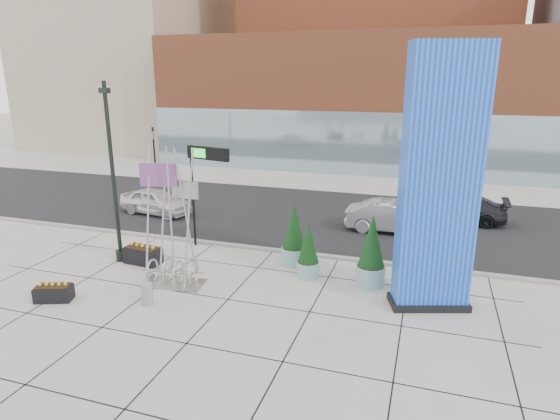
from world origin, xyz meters
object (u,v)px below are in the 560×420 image
(blue_pylon, at_px, (439,187))
(car_silver_mid, at_px, (393,217))
(public_art_sculpture, at_px, (172,250))
(car_white_west, at_px, (156,202))
(overhead_street_sign, at_px, (207,161))
(lamp_post, at_px, (115,191))
(concrete_bollard, at_px, (147,294))

(blue_pylon, height_order, car_silver_mid, blue_pylon)
(public_art_sculpture, height_order, car_white_west, public_art_sculpture)
(overhead_street_sign, height_order, car_white_west, overhead_street_sign)
(public_art_sculpture, xyz_separation_m, car_silver_mid, (7.37, 8.96, -0.61))
(lamp_post, relative_size, overhead_street_sign, 1.59)
(car_white_west, bearing_deg, concrete_bollard, -141.28)
(overhead_street_sign, bearing_deg, blue_pylon, -2.93)
(blue_pylon, bearing_deg, lamp_post, 161.17)
(car_silver_mid, bearing_deg, overhead_street_sign, 121.15)
(public_art_sculpture, bearing_deg, car_white_west, 119.35)
(blue_pylon, xyz_separation_m, lamp_post, (-12.65, 0.23, -1.13))
(blue_pylon, relative_size, lamp_post, 1.16)
(overhead_street_sign, bearing_deg, lamp_post, -123.77)
(lamp_post, bearing_deg, car_white_west, 110.24)
(public_art_sculpture, height_order, concrete_bollard, public_art_sculpture)
(concrete_bollard, bearing_deg, car_silver_mid, 55.34)
(concrete_bollard, relative_size, car_silver_mid, 0.16)
(car_silver_mid, bearing_deg, lamp_post, 124.35)
(concrete_bollard, bearing_deg, overhead_street_sign, 94.27)
(public_art_sculpture, bearing_deg, concrete_bollard, -97.19)
(concrete_bollard, height_order, overhead_street_sign, overhead_street_sign)
(lamp_post, xyz_separation_m, overhead_street_sign, (2.94, 2.69, 0.97))
(lamp_post, xyz_separation_m, concrete_bollard, (3.38, -3.14, -2.68))
(concrete_bollard, bearing_deg, blue_pylon, 17.48)
(car_silver_mid, bearing_deg, public_art_sculpture, 139.86)
(public_art_sculpture, bearing_deg, blue_pylon, 0.71)
(blue_pylon, xyz_separation_m, car_silver_mid, (-1.88, 7.77, -3.42))
(blue_pylon, relative_size, car_silver_mid, 1.84)
(lamp_post, relative_size, public_art_sculpture, 1.42)
(car_white_west, bearing_deg, blue_pylon, -106.56)
(lamp_post, relative_size, car_white_west, 1.73)
(public_art_sculpture, distance_m, car_silver_mid, 11.62)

